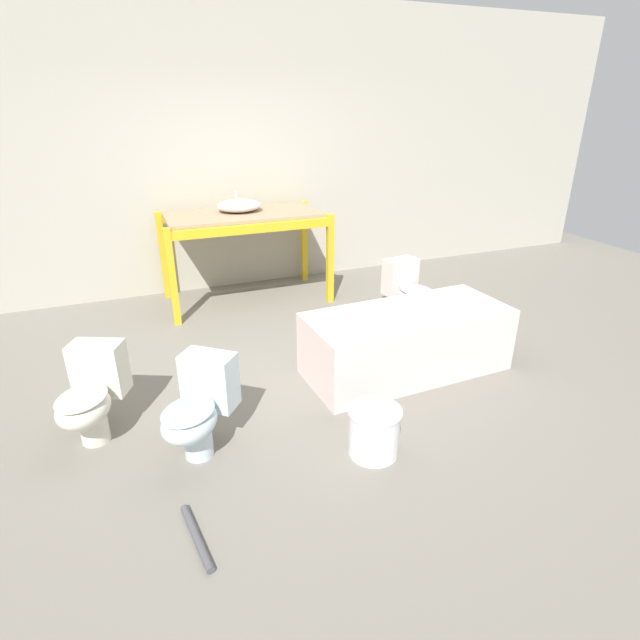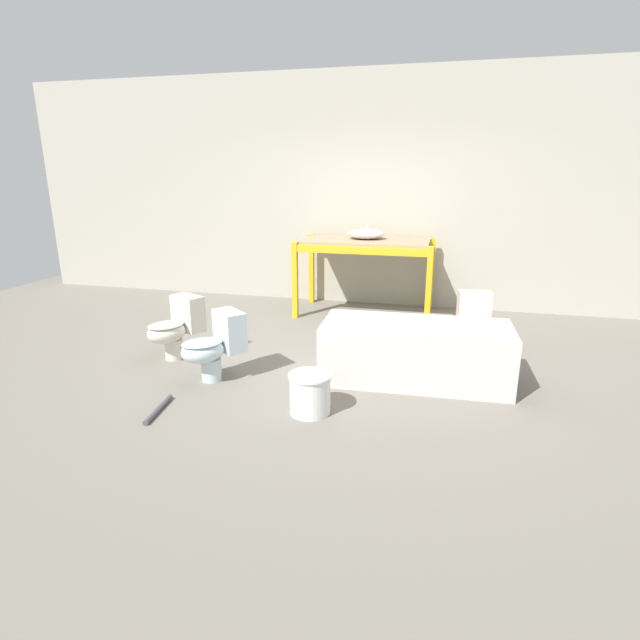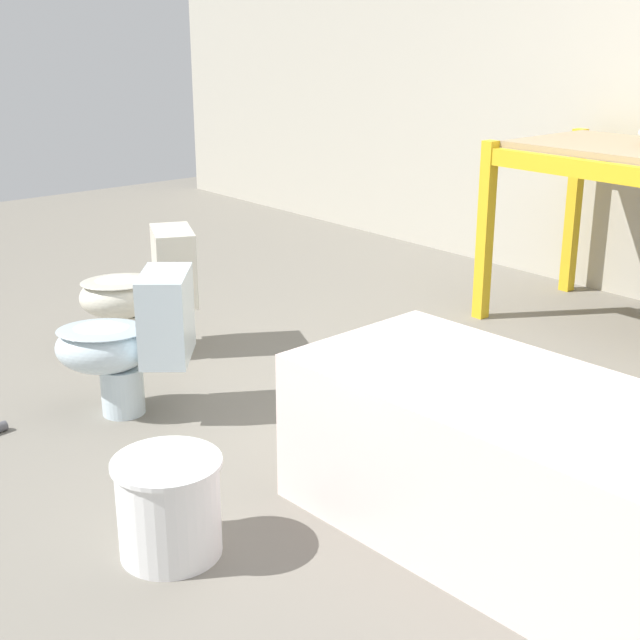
{
  "view_description": "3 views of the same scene",
  "coord_description": "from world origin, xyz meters",
  "px_view_note": "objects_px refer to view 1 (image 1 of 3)",
  "views": [
    {
      "loc": [
        -1.28,
        -3.69,
        2.12
      ],
      "look_at": [
        -0.01,
        -0.56,
        0.64
      ],
      "focal_mm": 28.0,
      "sensor_mm": 36.0,
      "label": 1
    },
    {
      "loc": [
        1.01,
        -4.88,
        1.87
      ],
      "look_at": [
        -0.05,
        -0.69,
        0.58
      ],
      "focal_mm": 28.0,
      "sensor_mm": 36.0,
      "label": 2
    },
    {
      "loc": [
        2.24,
        -2.6,
        1.63
      ],
      "look_at": [
        -0.22,
        -0.51,
        0.54
      ],
      "focal_mm": 50.0,
      "sensor_mm": 36.0,
      "label": 3
    }
  ],
  "objects_px": {
    "toilet_far": "(198,407)",
    "bucket_white": "(374,431)",
    "toilet_extra": "(409,290)",
    "bathtub_main": "(407,337)",
    "toilet_near": "(91,394)",
    "sink_basin": "(239,206)"
  },
  "relations": [
    {
      "from": "toilet_extra",
      "to": "toilet_far",
      "type": "bearing_deg",
      "value": -158.09
    },
    {
      "from": "toilet_near",
      "to": "sink_basin",
      "type": "bearing_deg",
      "value": 79.71
    },
    {
      "from": "toilet_far",
      "to": "bucket_white",
      "type": "bearing_deg",
      "value": 16.61
    },
    {
      "from": "toilet_extra",
      "to": "bucket_white",
      "type": "relative_size",
      "value": 1.81
    },
    {
      "from": "bathtub_main",
      "to": "toilet_near",
      "type": "distance_m",
      "value": 2.43
    },
    {
      "from": "bathtub_main",
      "to": "sink_basin",
      "type": "bearing_deg",
      "value": 108.26
    },
    {
      "from": "toilet_far",
      "to": "toilet_extra",
      "type": "height_order",
      "value": "same"
    },
    {
      "from": "sink_basin",
      "to": "toilet_near",
      "type": "bearing_deg",
      "value": -125.31
    },
    {
      "from": "bathtub_main",
      "to": "toilet_extra",
      "type": "relative_size",
      "value": 2.73
    },
    {
      "from": "bathtub_main",
      "to": "toilet_near",
      "type": "height_order",
      "value": "toilet_near"
    },
    {
      "from": "bathtub_main",
      "to": "toilet_far",
      "type": "bearing_deg",
      "value": -168.57
    },
    {
      "from": "bucket_white",
      "to": "sink_basin",
      "type": "bearing_deg",
      "value": 91.35
    },
    {
      "from": "toilet_near",
      "to": "toilet_far",
      "type": "height_order",
      "value": "same"
    },
    {
      "from": "toilet_near",
      "to": "bucket_white",
      "type": "height_order",
      "value": "toilet_near"
    },
    {
      "from": "bathtub_main",
      "to": "toilet_far",
      "type": "xyz_separation_m",
      "value": [
        -1.8,
        -0.44,
        0.03
      ]
    },
    {
      "from": "bathtub_main",
      "to": "toilet_near",
      "type": "bearing_deg",
      "value": 178.04
    },
    {
      "from": "bathtub_main",
      "to": "toilet_extra",
      "type": "height_order",
      "value": "toilet_extra"
    },
    {
      "from": "toilet_near",
      "to": "toilet_far",
      "type": "distance_m",
      "value": 0.76
    },
    {
      "from": "toilet_far",
      "to": "sink_basin",
      "type": "bearing_deg",
      "value": 110.01
    },
    {
      "from": "toilet_far",
      "to": "bucket_white",
      "type": "distance_m",
      "value": 1.14
    },
    {
      "from": "toilet_near",
      "to": "toilet_far",
      "type": "relative_size",
      "value": 1.01
    },
    {
      "from": "bathtub_main",
      "to": "toilet_near",
      "type": "xyz_separation_m",
      "value": [
        -2.43,
        -0.01,
        0.03
      ]
    }
  ]
}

